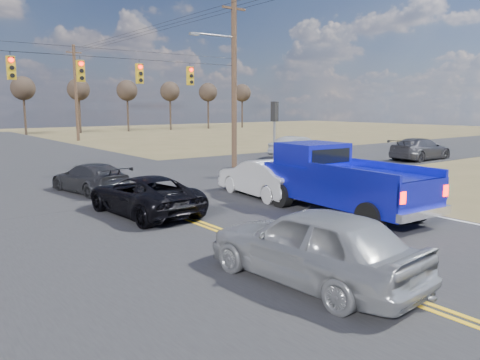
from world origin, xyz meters
TOP-DOWN VIEW (x-y plane):
  - ground at (0.00, 0.00)m, footprint 160.00×160.00m
  - road_main at (0.00, 10.00)m, footprint 14.00×120.00m
  - road_cross at (0.00, 18.00)m, footprint 120.00×12.00m
  - signal_gantry at (0.50, 17.79)m, footprint 19.60×4.83m
  - utility_poles at (0.00, 17.00)m, footprint 19.60×58.32m
  - treeline at (0.00, 26.96)m, footprint 87.00×117.80m
  - pickup_truck at (4.65, 6.07)m, footprint 2.80×6.39m
  - silver_suv at (-0.80, 2.13)m, footprint 2.36×5.01m
  - black_suv at (-0.80, 10.01)m, footprint 2.55×4.99m
  - white_car_queue at (4.50, 10.00)m, footprint 2.10×4.82m
  - dgrey_car_queue at (-0.80, 15.18)m, footprint 2.44×4.59m
  - cross_car_east_near at (16.12, 19.83)m, footprint 1.84×4.68m
  - cross_car_east_far at (21.54, 13.47)m, footprint 2.20×5.26m

SIDE VIEW (x-z plane):
  - ground at x=0.00m, z-range 0.00..0.00m
  - road_main at x=0.00m, z-range -0.01..0.01m
  - road_cross at x=0.00m, z-range -0.01..0.01m
  - dgrey_car_queue at x=-0.80m, z-range 0.00..1.27m
  - black_suv at x=-0.80m, z-range 0.00..1.35m
  - cross_car_east_near at x=16.12m, z-range 0.00..1.51m
  - cross_car_east_far at x=21.54m, z-range 0.00..1.52m
  - white_car_queue at x=4.50m, z-range 0.00..1.54m
  - silver_suv at x=-0.80m, z-range 0.00..1.66m
  - pickup_truck at x=4.65m, z-range -0.03..2.32m
  - signal_gantry at x=0.50m, z-range 0.06..10.06m
  - utility_poles at x=0.00m, z-range 0.23..10.23m
  - treeline at x=0.00m, z-range 2.00..9.40m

